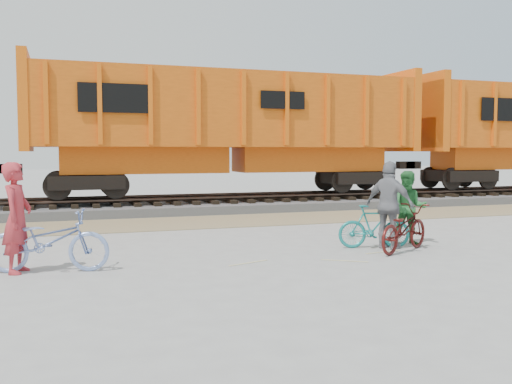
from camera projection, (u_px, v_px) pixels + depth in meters
ground at (282, 253)px, 11.74m from camera, size 120.00×120.00×0.00m
gravel_strip at (214, 221)px, 16.93m from camera, size 120.00×3.00×0.02m
ballast_bed at (189, 206)px, 20.22m from camera, size 120.00×4.00×0.30m
track at (189, 197)px, 20.20m from camera, size 120.00×2.60×0.24m
hopper_car_center at (230, 126)px, 20.51m from camera, size 14.00×3.13×4.65m
bicycle_blue at (49, 241)px, 9.85m from camera, size 2.17×1.16×1.08m
bicycle_teal at (374, 227)px, 12.30m from camera, size 1.62×0.86×0.94m
bicycle_maroon at (404, 228)px, 11.87m from camera, size 1.93×1.49×0.98m
person_solo at (17, 218)px, 9.75m from camera, size 0.63×0.79×1.91m
person_man at (409, 208)px, 12.79m from camera, size 1.02×0.97×1.65m
person_woman at (390, 205)px, 12.18m from camera, size 0.94×1.19×1.88m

